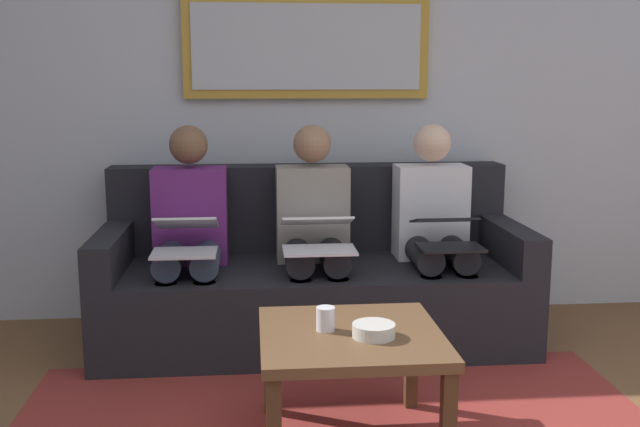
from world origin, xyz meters
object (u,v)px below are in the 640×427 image
object	(u,v)px
couch	(313,280)
coffee_table	(351,347)
person_left	(435,226)
laptop_black	(447,232)
laptop_white	(318,233)
cup	(326,319)
laptop_silver	(185,236)
bowl	(374,330)
person_right	(189,231)
framed_mirror	(307,47)
person_middle	(314,228)

from	to	relation	value
couch	coffee_table	bearing A→B (deg)	91.97
person_left	laptop_black	size ratio (longest dim) A/B	3.31
couch	coffee_table	distance (m)	1.22
person_left	laptop_white	bearing A→B (deg)	20.31
cup	laptop_silver	bearing A→B (deg)	-56.53
cup	laptop_black	distance (m)	1.13
laptop_silver	bowl	bearing A→B (deg)	127.72
laptop_white	person_right	xyz separation A→B (m)	(0.64, -0.24, -0.02)
bowl	person_left	bearing A→B (deg)	-113.35
couch	person_right	xyz separation A→B (m)	(0.64, 0.07, 0.30)
person_left	laptop_white	size ratio (longest dim) A/B	3.06
framed_mirror	bowl	bearing A→B (deg)	94.02
laptop_black	person_middle	size ratio (longest dim) A/B	0.30
laptop_black	cup	bearing A→B (deg)	51.81
coffee_table	person_middle	bearing A→B (deg)	-87.91
cup	person_right	xyz separation A→B (m)	(0.59, -1.12, 0.12)
bowl	person_left	xyz separation A→B (m)	(-0.52, -1.21, 0.14)
cup	person_middle	size ratio (longest dim) A/B	0.08
laptop_silver	person_right	bearing A→B (deg)	-90.00
person_right	laptop_silver	bearing A→B (deg)	90.00
coffee_table	person_right	world-z (taller)	person_right
cup	person_middle	distance (m)	1.13
coffee_table	couch	bearing A→B (deg)	-88.03
laptop_black	person_middle	world-z (taller)	person_middle
laptop_white	coffee_table	bearing A→B (deg)	92.63
person_left	person_right	world-z (taller)	same
bowl	person_right	bearing A→B (deg)	-57.98
framed_mirror	person_right	distance (m)	1.23
cup	laptop_white	bearing A→B (deg)	-93.26
person_right	person_middle	bearing A→B (deg)	180.00
coffee_table	person_right	bearing A→B (deg)	-59.31
person_right	couch	bearing A→B (deg)	-173.87
laptop_silver	cup	bearing A→B (deg)	123.47
laptop_white	person_right	distance (m)	0.68
coffee_table	person_left	world-z (taller)	person_left
coffee_table	laptop_black	xyz separation A→B (m)	(-0.60, -0.90, 0.24)
coffee_table	laptop_silver	world-z (taller)	laptop_silver
bowl	person_left	size ratio (longest dim) A/B	0.14
laptop_black	laptop_silver	xyz separation A→B (m)	(1.28, -0.01, 0.00)
bowl	laptop_black	size ratio (longest dim) A/B	0.46
bowl	person_right	distance (m)	1.43
cup	laptop_black	world-z (taller)	laptop_black
coffee_table	laptop_black	bearing A→B (deg)	-123.52
person_left	laptop_white	world-z (taller)	person_left
person_middle	framed_mirror	bearing A→B (deg)	-90.00
laptop_silver	framed_mirror	bearing A→B (deg)	-132.89
couch	person_middle	size ratio (longest dim) A/B	1.93
bowl	person_right	xyz separation A→B (m)	(0.76, -1.21, 0.14)
couch	person_left	world-z (taller)	person_left
cup	laptop_silver	world-z (taller)	laptop_silver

